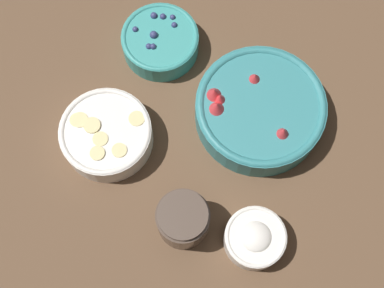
{
  "coord_description": "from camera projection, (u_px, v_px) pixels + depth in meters",
  "views": [
    {
      "loc": [
        0.2,
        -0.31,
        0.96
      ],
      "look_at": [
        0.03,
        -0.05,
        0.04
      ],
      "focal_mm": 50.0,
      "sensor_mm": 36.0,
      "label": 1
    }
  ],
  "objects": [
    {
      "name": "ground_plane",
      "position": [
        192.0,
        119.0,
        1.03
      ],
      "size": [
        4.0,
        4.0,
        0.0
      ],
      "primitive_type": "plane",
      "color": "brown"
    },
    {
      "name": "bowl_bananas",
      "position": [
        106.0,
        134.0,
        0.98
      ],
      "size": [
        0.17,
        0.17,
        0.06
      ],
      "color": "white",
      "rests_on": "ground_plane"
    },
    {
      "name": "jar_chocolate",
      "position": [
        183.0,
        220.0,
        0.92
      ],
      "size": [
        0.09,
        0.09,
        0.09
      ],
      "color": "#4C3D33",
      "rests_on": "ground_plane"
    },
    {
      "name": "bowl_strawberries",
      "position": [
        259.0,
        109.0,
        0.99
      ],
      "size": [
        0.24,
        0.24,
        0.08
      ],
      "color": "teal",
      "rests_on": "ground_plane"
    },
    {
      "name": "bowl_blueberries",
      "position": [
        160.0,
        41.0,
        1.05
      ],
      "size": [
        0.15,
        0.15,
        0.06
      ],
      "color": "teal",
      "rests_on": "ground_plane"
    },
    {
      "name": "bowl_cream",
      "position": [
        255.0,
        238.0,
        0.93
      ],
      "size": [
        0.11,
        0.11,
        0.06
      ],
      "color": "white",
      "rests_on": "ground_plane"
    }
  ]
}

